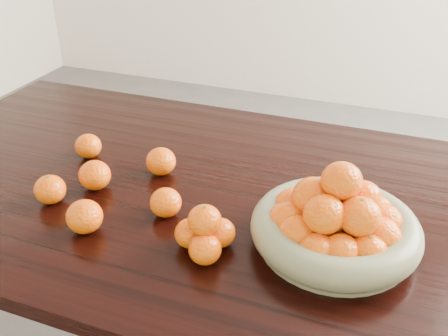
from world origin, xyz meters
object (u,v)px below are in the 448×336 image
(fruit_bowl, at_px, (335,223))
(orange_pyramid, at_px, (205,234))
(dining_table, at_px, (235,221))
(loose_orange_0, at_px, (50,189))

(fruit_bowl, height_order, orange_pyramid, fruit_bowl)
(dining_table, height_order, loose_orange_0, loose_orange_0)
(dining_table, distance_m, fruit_bowl, 0.33)
(fruit_bowl, xyz_separation_m, loose_orange_0, (-0.68, -0.08, -0.02))
(dining_table, bearing_deg, orange_pyramid, -86.24)
(dining_table, bearing_deg, fruit_bowl, -23.28)
(fruit_bowl, height_order, loose_orange_0, fruit_bowl)
(fruit_bowl, bearing_deg, orange_pyramid, -154.76)
(dining_table, xyz_separation_m, loose_orange_0, (-0.41, -0.20, 0.13))
(dining_table, bearing_deg, loose_orange_0, -154.46)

